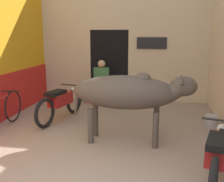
# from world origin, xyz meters

# --- Properties ---
(wall_back_with_doorway) EXTENTS (4.99, 0.93, 3.83)m
(wall_back_with_doorway) POSITION_xyz_m (-0.14, 5.62, 1.62)
(wall_back_with_doorway) COLOR beige
(wall_back_with_doorway) RESTS_ON ground_plane
(cow) EXTENTS (2.25, 0.69, 1.32)m
(cow) POSITION_xyz_m (0.53, 2.17, 0.94)
(cow) COLOR #4C4238
(cow) RESTS_ON ground_plane
(motorcycle_near) EXTENTS (0.72, 1.82, 0.75)m
(motorcycle_near) POSITION_xyz_m (1.86, 0.98, 0.42)
(motorcycle_near) COLOR black
(motorcycle_near) RESTS_ON ground_plane
(motorcycle_far) EXTENTS (0.65, 1.83, 0.77)m
(motorcycle_far) POSITION_xyz_m (-1.18, 3.21, 0.44)
(motorcycle_far) COLOR black
(motorcycle_far) RESTS_ON ground_plane
(bicycle) EXTENTS (0.44, 1.69, 0.75)m
(bicycle) POSITION_xyz_m (-2.19, 2.43, 0.38)
(bicycle) COLOR black
(bicycle) RESTS_ON ground_plane
(shopkeeper_seated) EXTENTS (0.42, 0.34, 1.27)m
(shopkeeper_seated) POSITION_xyz_m (-0.53, 4.76, 0.67)
(shopkeeper_seated) COLOR brown
(shopkeeper_seated) RESTS_ON ground_plane
(plastic_stool) EXTENTS (0.32, 0.32, 0.44)m
(plastic_stool) POSITION_xyz_m (-0.92, 4.87, 0.24)
(plastic_stool) COLOR #DB6093
(plastic_stool) RESTS_ON ground_plane
(bucket) EXTENTS (0.26, 0.26, 0.26)m
(bucket) POSITION_xyz_m (2.23, 3.30, 0.13)
(bucket) COLOR #A8A8B2
(bucket) RESTS_ON ground_plane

